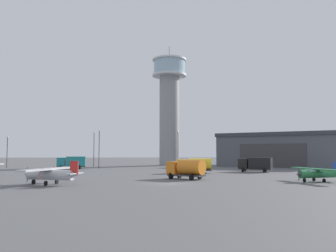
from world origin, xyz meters
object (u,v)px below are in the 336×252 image
(airplane_green, at_px, (318,173))
(truck_box_teal, at_px, (72,162))
(truck_fuel_tanker_orange, at_px, (186,168))
(light_post_east, at_px, (94,146))
(truck_box_black, at_px, (256,164))
(light_post_centre, at_px, (99,145))
(control_tower, at_px, (169,102))
(light_post_west, at_px, (7,149))
(truck_fuel_tanker_yellow, at_px, (194,165))
(airplane_silver, at_px, (51,174))
(light_post_north, at_px, (178,146))

(airplane_green, xyz_separation_m, truck_box_teal, (-41.58, 38.99, 0.42))
(truck_fuel_tanker_orange, distance_m, light_post_east, 50.88)
(truck_fuel_tanker_orange, bearing_deg, truck_box_teal, -12.46)
(truck_box_black, xyz_separation_m, light_post_centre, (-34.26, 17.52, 4.05))
(truck_fuel_tanker_orange, relative_size, truck_box_teal, 0.87)
(control_tower, relative_size, light_post_west, 4.49)
(truck_fuel_tanker_orange, distance_m, light_post_centre, 39.48)
(control_tower, height_order, airplane_green, control_tower)
(light_post_east, relative_size, light_post_centre, 1.01)
(airplane_green, bearing_deg, truck_box_black, -99.93)
(truck_box_black, xyz_separation_m, truck_box_teal, (-40.47, 15.33, 0.02))
(truck_box_black, distance_m, light_post_centre, 38.70)
(truck_fuel_tanker_yellow, xyz_separation_m, light_post_centre, (-20.96, 20.78, 4.09))
(airplane_silver, xyz_separation_m, truck_box_black, (35.19, 25.36, 0.25))
(truck_box_black, height_order, light_post_north, light_post_north)
(airplane_green, distance_m, airplane_silver, 36.34)
(airplane_green, distance_m, truck_box_black, 23.69)
(truck_box_black, xyz_separation_m, truck_fuel_tanker_yellow, (-13.30, -3.25, -0.03))
(truck_box_black, height_order, light_post_centre, light_post_centre)
(control_tower, distance_m, airplane_silver, 66.72)
(airplane_green, xyz_separation_m, truck_fuel_tanker_yellow, (-14.41, 20.41, 0.37))
(light_post_west, height_order, light_post_centre, light_post_centre)
(airplane_silver, xyz_separation_m, truck_box_teal, (-5.28, 40.69, 0.27))
(airplane_silver, relative_size, truck_fuel_tanker_orange, 1.70)
(control_tower, height_order, light_post_east, control_tower)
(light_post_west, height_order, light_post_east, light_post_east)
(truck_fuel_tanker_orange, distance_m, truck_box_teal, 40.61)
(truck_box_teal, bearing_deg, airplane_silver, 90.95)
(truck_fuel_tanker_yellow, distance_m, light_post_west, 51.56)
(light_post_east, height_order, light_post_north, light_post_north)
(light_post_north, bearing_deg, truck_fuel_tanker_yellow, -89.15)
(airplane_silver, xyz_separation_m, light_post_east, (-1.87, 54.20, 4.33))
(airplane_green, bearing_deg, light_post_east, -66.60)
(control_tower, relative_size, light_post_east, 3.76)
(truck_box_black, relative_size, light_post_west, 0.84)
(light_post_west, relative_size, light_post_north, 0.82)
(truck_box_teal, xyz_separation_m, light_post_east, (3.41, 13.52, 4.06))
(airplane_silver, bearing_deg, light_post_east, -66.65)
(truck_fuel_tanker_yellow, relative_size, truck_box_teal, 0.99)
(light_post_centre, bearing_deg, truck_box_black, -27.09)
(control_tower, height_order, airplane_silver, control_tower)
(light_post_west, xyz_separation_m, light_post_east, (21.15, 6.98, 0.84))
(light_post_east, bearing_deg, light_post_north, -12.19)
(control_tower, distance_m, truck_box_teal, 37.00)
(truck_box_teal, bearing_deg, light_post_north, -168.88)
(airplane_silver, relative_size, light_post_west, 1.24)
(light_post_east, xyz_separation_m, light_post_centre, (2.80, -11.32, -0.03))
(airplane_silver, height_order, truck_box_black, airplane_silver)
(control_tower, height_order, light_post_centre, control_tower)
(truck_box_teal, bearing_deg, light_post_east, -110.60)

